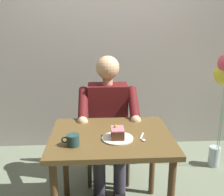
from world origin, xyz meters
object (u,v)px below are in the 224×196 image
Objects in this scene: dining_table at (111,147)px; chair at (107,127)px; seated_person at (108,120)px; dessert_spoon at (143,138)px; coffee_cup at (73,140)px; cake_slice at (117,133)px.

dining_table is 0.68m from chair.
dessert_spoon is at bearing 111.01° from seated_person.
coffee_cup is at bearing 72.32° from chair.
cake_slice is 0.80× the size of dessert_spoon.
seated_person reaches higher than coffee_cup.
coffee_cup reaches higher than dining_table.
cake_slice reaches higher than dining_table.
dining_table is at bearing 90.00° from chair.
dining_table is 0.97× the size of chair.
dessert_spoon is (-0.22, 0.75, 0.22)m from chair.
dessert_spoon is (-0.48, -0.08, -0.04)m from coffee_cup.
dessert_spoon is at bearing 160.43° from dining_table.
chair reaches higher than cake_slice.
cake_slice is at bearing -164.13° from coffee_cup.
dining_table is at bearing -19.57° from dessert_spoon.
seated_person is 0.71m from coffee_cup.
seated_person reaches higher than chair.
coffee_cup is 0.85× the size of dessert_spoon.
chair reaches higher than coffee_cup.
chair is at bearing -86.84° from cake_slice.
coffee_cup is (0.26, 0.16, 0.14)m from dining_table.
seated_person is at bearing -85.87° from cake_slice.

